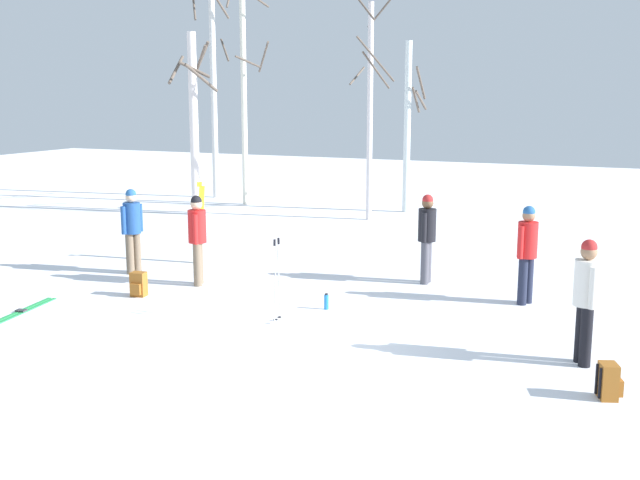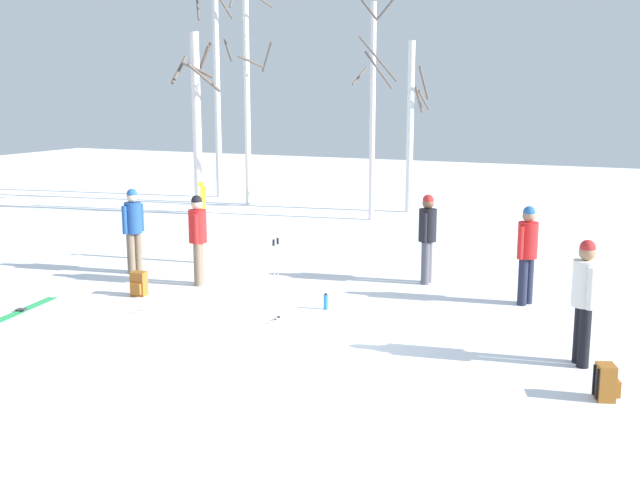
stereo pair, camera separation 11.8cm
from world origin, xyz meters
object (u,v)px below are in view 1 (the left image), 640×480
Objects in this scene: person_3 at (197,234)px; ski_poles_0 at (277,278)px; ski_pair_planted_0 at (201,223)px; birch_tree_4 at (408,126)px; person_0 at (132,225)px; backpack_1 at (138,285)px; ski_pair_lying_0 at (20,312)px; backpack_0 at (609,382)px; water_bottle_0 at (326,302)px; birch_tree_1 at (194,119)px; birch_tree_0 at (213,75)px; person_2 at (586,294)px; birch_tree_3 at (370,104)px; person_1 at (427,233)px; person_4 at (527,248)px; birch_tree_2 at (244,79)px.

person_3 is 1.26× the size of ski_poles_0.
ski_pair_planted_0 is (-1.00, 1.69, -0.11)m from person_3.
person_0 is at bearing -104.55° from birch_tree_4.
backpack_1 is at bearing -50.67° from person_0.
person_3 is 3.45m from ski_pair_lying_0.
backpack_0 is 5.13m from water_bottle_0.
birch_tree_1 reaches higher than person_0.
ski_poles_0 is at bearing 16.51° from ski_pair_lying_0.
person_2 is at bearing -43.34° from birch_tree_0.
person_2 is 0.26× the size of birch_tree_3.
birch_tree_1 is 0.80× the size of birch_tree_3.
backpack_1 is 0.08× the size of birch_tree_1.
person_1 is 4.35m from person_3.
person_1 is at bearing 132.03° from person_2.
ski_pair_lying_0 is 11.00m from birch_tree_1.
birch_tree_4 reaches higher than ski_poles_0.
ski_pair_planted_0 is 9.66m from backpack_0.
person_2 reaches higher than ski_pair_lying_0.
backpack_0 is 19.78m from birch_tree_0.
backpack_0 is (1.61, -3.93, -0.77)m from person_4.
ski_poles_0 reaches higher than backpack_1.
ski_poles_0 is 1.25m from water_bottle_0.
birch_tree_4 is at bearing 118.61° from person_4.
person_3 is 0.34× the size of birch_tree_4.
person_0 is at bearing 169.90° from person_3.
birch_tree_4 is (-2.02, 10.94, 2.49)m from water_bottle_0.
water_bottle_0 is 13.30m from birch_tree_2.
birch_tree_2 is at bearing 125.12° from water_bottle_0.
ski_pair_lying_0 is at bearing -101.01° from birch_tree_4.
birch_tree_2 is at bearing 139.91° from person_4.
birch_tree_3 is (0.86, 9.66, 3.06)m from backpack_1.
backpack_1 is at bearing 171.45° from ski_poles_0.
birch_tree_4 is at bearing 117.45° from person_2.
birch_tree_0 is at bearing 136.66° from person_2.
person_2 is 0.34× the size of birch_tree_4.
person_1 reaches higher than backpack_1.
person_1 and person_3 have the same top height.
person_4 is 0.34× the size of birch_tree_4.
person_0 reaches higher than backpack_0.
person_0 is 0.90× the size of ski_pair_lying_0.
birch_tree_2 is (1.77, -1.08, -0.15)m from birch_tree_0.
person_3 is at bearing -92.22° from birch_tree_3.
birch_tree_0 reaches higher than backpack_1.
backpack_1 reaches higher than ski_pair_lying_0.
birch_tree_2 reaches higher than person_2.
birch_tree_3 is (-2.16, 10.11, 2.55)m from ski_poles_0.
person_3 is 3.90× the size of backpack_0.
birch_tree_3 reaches higher than person_1.
ski_pair_lying_0 is 13.55m from birch_tree_2.
birch_tree_0 reaches higher than birch_tree_4.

